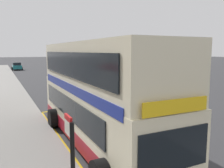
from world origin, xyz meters
The scene contains 5 objects.
ground_plane centered at (0.00, 32.00, 0.00)m, with size 260.00×260.00×0.00m, color #333335.
double_decker_bus centered at (-2.46, 7.41, 2.06)m, with size 3.20×10.25×4.40m.
bus_bay_markings centered at (-2.57, 7.04, 0.01)m, with size 2.85×13.42×0.01m.
parked_car_teal_far centered at (4.60, 34.18, 0.80)m, with size 2.09×4.20×1.62m.
parked_car_teal_kerbside centered at (-2.78, 52.03, 0.80)m, with size 2.09×4.20×1.62m.
Camera 1 is at (-6.28, -2.03, 4.05)m, focal length 37.73 mm.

